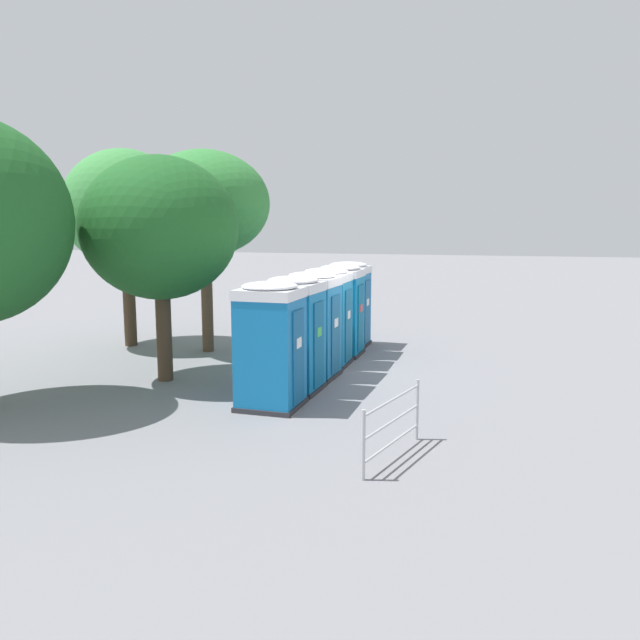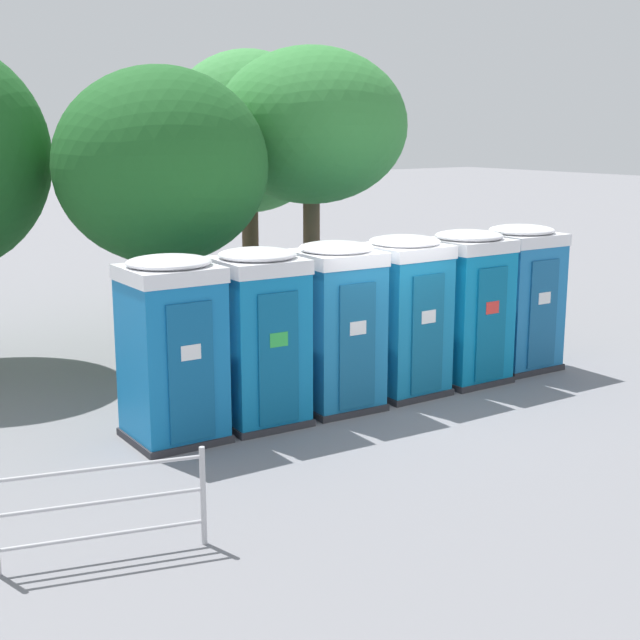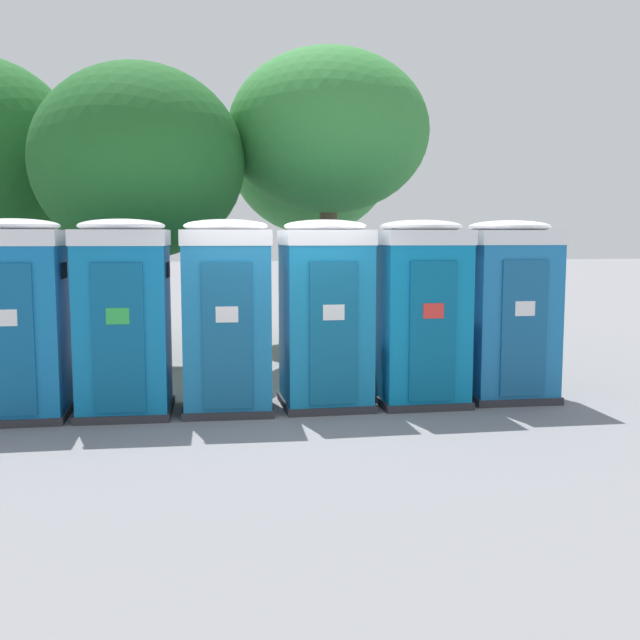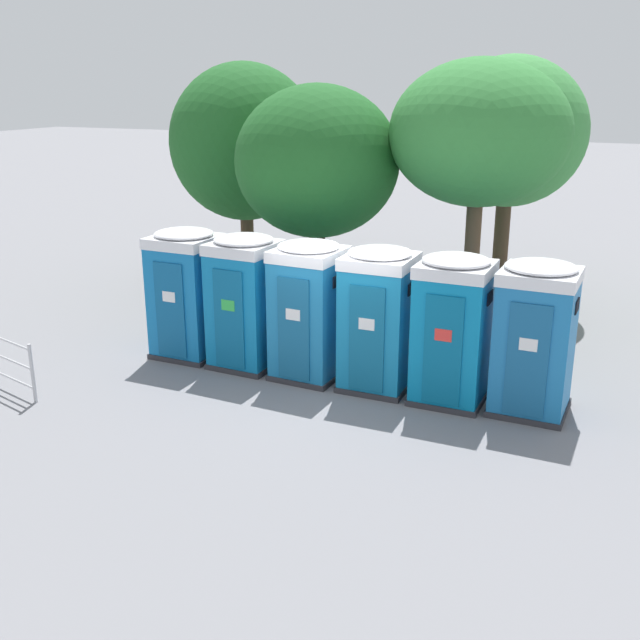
{
  "view_description": "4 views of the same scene",
  "coord_description": "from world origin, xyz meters",
  "px_view_note": "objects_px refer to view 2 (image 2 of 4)",
  "views": [
    {
      "loc": [
        -14.75,
        -3.94,
        3.66
      ],
      "look_at": [
        0.17,
        0.19,
        1.26
      ],
      "focal_mm": 35.0,
      "sensor_mm": 36.0,
      "label": 1
    },
    {
      "loc": [
        -8.29,
        -10.42,
        4.19
      ],
      "look_at": [
        -0.91,
        0.21,
        1.38
      ],
      "focal_mm": 50.0,
      "sensor_mm": 36.0,
      "label": 2
    },
    {
      "loc": [
        -1.26,
        -9.74,
        2.32
      ],
      "look_at": [
        0.6,
        0.18,
        1.18
      ],
      "focal_mm": 42.0,
      "sensor_mm": 36.0,
      "label": 3
    },
    {
      "loc": [
        4.63,
        -11.64,
        5.23
      ],
      "look_at": [
        -0.46,
        0.2,
        1.09
      ],
      "focal_mm": 42.0,
      "sensor_mm": 36.0,
      "label": 4
    }
  ],
  "objects_px": {
    "portapotty_4": "(467,306)",
    "event_barrier": "(102,505)",
    "street_tree_3": "(249,133)",
    "portapotty_1": "(259,336)",
    "portapotty_5": "(519,297)",
    "portapotty_0": "(172,348)",
    "portapotty_2": "(336,325)",
    "street_tree_0": "(311,127)",
    "street_tree_2": "(161,167)",
    "portapotty_3": "(404,315)"
  },
  "relations": [
    {
      "from": "portapotty_4",
      "to": "event_barrier",
      "type": "bearing_deg",
      "value": -160.42
    },
    {
      "from": "street_tree_3",
      "to": "event_barrier",
      "type": "distance_m",
      "value": 11.99
    },
    {
      "from": "portapotty_1",
      "to": "portapotty_4",
      "type": "distance_m",
      "value": 3.97
    },
    {
      "from": "portapotty_1",
      "to": "portapotty_5",
      "type": "xyz_separation_m",
      "value": [
        5.3,
        -0.02,
        -0.0
      ]
    },
    {
      "from": "portapotty_0",
      "to": "portapotty_1",
      "type": "height_order",
      "value": "same"
    },
    {
      "from": "portapotty_2",
      "to": "portapotty_4",
      "type": "xyz_separation_m",
      "value": [
        2.65,
        -0.05,
        -0.0
      ]
    },
    {
      "from": "event_barrier",
      "to": "portapotty_1",
      "type": "bearing_deg",
      "value": 38.49
    },
    {
      "from": "portapotty_1",
      "to": "event_barrier",
      "type": "xyz_separation_m",
      "value": [
        -3.42,
        -2.72,
        -0.72
      ]
    },
    {
      "from": "portapotty_2",
      "to": "street_tree_3",
      "type": "relative_size",
      "value": 0.44
    },
    {
      "from": "portapotty_2",
      "to": "street_tree_0",
      "type": "height_order",
      "value": "street_tree_0"
    },
    {
      "from": "portapotty_0",
      "to": "portapotty_1",
      "type": "relative_size",
      "value": 1.0
    },
    {
      "from": "portapotty_1",
      "to": "street_tree_2",
      "type": "bearing_deg",
      "value": 88.58
    },
    {
      "from": "portapotty_5",
      "to": "street_tree_2",
      "type": "bearing_deg",
      "value": 148.29
    },
    {
      "from": "portapotty_3",
      "to": "portapotty_5",
      "type": "xyz_separation_m",
      "value": [
        2.65,
        0.02,
        -0.0
      ]
    },
    {
      "from": "portapotty_0",
      "to": "portapotty_2",
      "type": "distance_m",
      "value": 2.65
    },
    {
      "from": "portapotty_2",
      "to": "street_tree_3",
      "type": "bearing_deg",
      "value": 70.42
    },
    {
      "from": "portapotty_2",
      "to": "street_tree_0",
      "type": "distance_m",
      "value": 5.2
    },
    {
      "from": "portapotty_3",
      "to": "street_tree_3",
      "type": "bearing_deg",
      "value": 81.57
    },
    {
      "from": "portapotty_2",
      "to": "portapotty_0",
      "type": "bearing_deg",
      "value": 177.91
    },
    {
      "from": "street_tree_2",
      "to": "street_tree_3",
      "type": "xyz_separation_m",
      "value": [
        3.52,
        3.13,
        0.52
      ]
    },
    {
      "from": "street_tree_0",
      "to": "street_tree_3",
      "type": "bearing_deg",
      "value": 86.6
    },
    {
      "from": "portapotty_0",
      "to": "street_tree_0",
      "type": "xyz_separation_m",
      "value": [
        4.76,
        3.66,
        2.91
      ]
    },
    {
      "from": "portapotty_3",
      "to": "portapotty_4",
      "type": "height_order",
      "value": "same"
    },
    {
      "from": "event_barrier",
      "to": "portapotty_3",
      "type": "bearing_deg",
      "value": 23.82
    },
    {
      "from": "portapotty_0",
      "to": "street_tree_0",
      "type": "bearing_deg",
      "value": 37.54
    },
    {
      "from": "portapotty_5",
      "to": "event_barrier",
      "type": "bearing_deg",
      "value": -162.77
    },
    {
      "from": "street_tree_3",
      "to": "portapotty_3",
      "type": "bearing_deg",
      "value": -98.43
    },
    {
      "from": "portapotty_2",
      "to": "portapotty_3",
      "type": "distance_m",
      "value": 1.33
    },
    {
      "from": "portapotty_4",
      "to": "street_tree_0",
      "type": "relative_size",
      "value": 0.45
    },
    {
      "from": "portapotty_1",
      "to": "street_tree_3",
      "type": "bearing_deg",
      "value": 60.44
    },
    {
      "from": "portapotty_2",
      "to": "event_barrier",
      "type": "height_order",
      "value": "portapotty_2"
    },
    {
      "from": "portapotty_1",
      "to": "street_tree_2",
      "type": "xyz_separation_m",
      "value": [
        0.08,
        3.21,
        2.26
      ]
    },
    {
      "from": "street_tree_0",
      "to": "event_barrier",
      "type": "distance_m",
      "value": 10.08
    },
    {
      "from": "portapotty_2",
      "to": "portapotty_5",
      "type": "bearing_deg",
      "value": 0.41
    },
    {
      "from": "portapotty_3",
      "to": "event_barrier",
      "type": "distance_m",
      "value": 6.68
    },
    {
      "from": "street_tree_2",
      "to": "event_barrier",
      "type": "distance_m",
      "value": 7.5
    },
    {
      "from": "portapotty_5",
      "to": "street_tree_0",
      "type": "distance_m",
      "value": 5.08
    },
    {
      "from": "portapotty_1",
      "to": "street_tree_3",
      "type": "relative_size",
      "value": 0.44
    },
    {
      "from": "street_tree_2",
      "to": "portapotty_0",
      "type": "bearing_deg",
      "value": -113.96
    },
    {
      "from": "portapotty_0",
      "to": "portapotty_5",
      "type": "bearing_deg",
      "value": -0.59
    },
    {
      "from": "portapotty_0",
      "to": "portapotty_3",
      "type": "height_order",
      "value": "same"
    },
    {
      "from": "portapotty_5",
      "to": "street_tree_3",
      "type": "distance_m",
      "value": 7.15
    },
    {
      "from": "portapotty_5",
      "to": "street_tree_2",
      "type": "height_order",
      "value": "street_tree_2"
    },
    {
      "from": "portapotty_4",
      "to": "street_tree_0",
      "type": "xyz_separation_m",
      "value": [
        -0.53,
        3.8,
        2.91
      ]
    },
    {
      "from": "portapotty_4",
      "to": "event_barrier",
      "type": "relative_size",
      "value": 1.28
    },
    {
      "from": "portapotty_4",
      "to": "street_tree_2",
      "type": "distance_m",
      "value": 5.58
    },
    {
      "from": "street_tree_3",
      "to": "street_tree_0",
      "type": "bearing_deg",
      "value": -93.4
    },
    {
      "from": "portapotty_1",
      "to": "portapotty_2",
      "type": "height_order",
      "value": "same"
    },
    {
      "from": "portapotty_0",
      "to": "street_tree_3",
      "type": "height_order",
      "value": "street_tree_3"
    },
    {
      "from": "street_tree_3",
      "to": "portapotty_4",
      "type": "bearing_deg",
      "value": -86.64
    }
  ]
}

